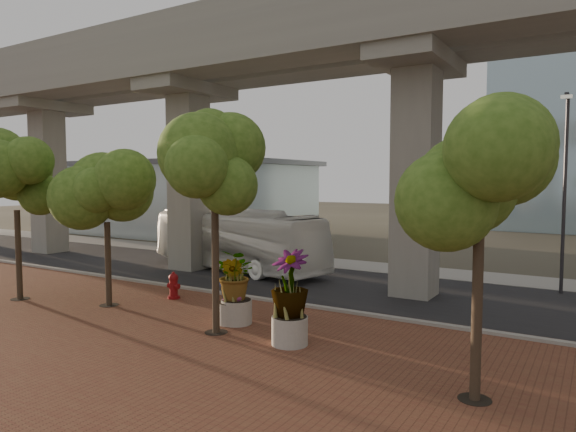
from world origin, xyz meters
The scene contains 18 objects.
ground centered at (0.00, 0.00, 0.00)m, with size 160.00×160.00×0.00m, color #373328.
brick_plaza centered at (0.00, -8.00, 0.03)m, with size 70.00×13.00×0.06m, color brown.
asphalt_road centered at (0.00, 2.00, 0.02)m, with size 90.00×8.00×0.04m, color black.
curb_strip centered at (0.00, -2.00, 0.08)m, with size 70.00×0.25×0.16m, color gray.
far_sidewalk centered at (0.00, 7.50, 0.03)m, with size 90.00×3.00×0.06m, color gray.
transit_viaduct centered at (0.00, 2.00, 7.29)m, with size 72.00×5.60×12.40m.
station_pavilion centered at (-20.00, 16.00, 3.22)m, with size 23.00×13.00×6.30m.
transit_bus centered at (-3.82, 3.09, 1.56)m, with size 2.62×11.17×3.11m, color white.
fire_hydrant centered at (-1.79, -3.56, 0.56)m, with size 0.52×0.47×1.05m.
planter_front centered at (2.43, -5.08, 1.53)m, with size 2.20×2.20×2.42m.
planter_right centered at (5.00, -6.00, 1.68)m, with size 2.51×2.51×2.68m.
planter_left centered at (2.30, -5.17, 1.37)m, with size 1.96×1.96×2.15m.
street_tree_far_west centered at (-6.82, -6.75, 4.63)m, with size 3.81×3.81×6.33m.
street_tree_near_west centered at (-3.06, -5.61, 4.22)m, with size 3.74×3.74×5.89m.
street_tree_near_east centered at (2.50, -6.19, 5.00)m, with size 4.06×4.06×6.81m.
street_tree_far_east centered at (10.21, -7.07, 4.76)m, with size 3.75×3.75×6.43m.
streetlamp_west centered at (-11.35, 7.38, 5.26)m, with size 0.45×1.31×9.01m.
streetlamp_east centered at (11.05, 5.39, 4.68)m, with size 0.40×1.16×8.01m.
Camera 1 is at (12.33, -18.08, 4.67)m, focal length 32.00 mm.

